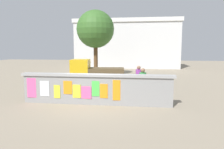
# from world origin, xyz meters

# --- Properties ---
(ground) EXTENTS (60.00, 60.00, 0.00)m
(ground) POSITION_xyz_m (0.00, 8.00, 0.00)
(ground) COLOR gray
(poster_wall) EXTENTS (7.14, 0.42, 1.43)m
(poster_wall) POSITION_xyz_m (-0.01, -0.00, 0.74)
(poster_wall) COLOR gray
(poster_wall) RESTS_ON ground
(auto_rickshaw_truck) EXTENTS (3.74, 1.89, 1.85)m
(auto_rickshaw_truck) POSITION_xyz_m (-1.10, 4.72, 0.90)
(auto_rickshaw_truck) COLOR black
(auto_rickshaw_truck) RESTS_ON ground
(motorcycle) EXTENTS (1.90, 0.56, 0.87)m
(motorcycle) POSITION_xyz_m (2.46, 4.05, 0.46)
(motorcycle) COLOR black
(motorcycle) RESTS_ON ground
(bicycle_near) EXTENTS (1.71, 0.44, 0.95)m
(bicycle_near) POSITION_xyz_m (0.69, 1.82, 0.36)
(bicycle_near) COLOR black
(bicycle_near) RESTS_ON ground
(bicycle_far) EXTENTS (1.67, 0.57, 0.95)m
(bicycle_far) POSITION_xyz_m (-2.75, 1.55, 0.36)
(bicycle_far) COLOR black
(bicycle_far) RESTS_ON ground
(person_walking) EXTENTS (0.43, 0.43, 1.62)m
(person_walking) POSITION_xyz_m (2.15, 1.11, 0.99)
(person_walking) COLOR #338CBF
(person_walking) RESTS_ON ground
(person_bystander) EXTENTS (0.46, 0.46, 1.62)m
(person_bystander) POSITION_xyz_m (1.94, 2.60, 0.99)
(person_bystander) COLOR #BF6626
(person_bystander) RESTS_ON ground
(tree_roadside) EXTENTS (3.51, 3.51, 6.16)m
(tree_roadside) POSITION_xyz_m (-2.19, 10.04, 4.38)
(tree_roadside) COLOR brown
(tree_roadside) RESTS_ON ground
(building_background) EXTENTS (14.22, 4.73, 6.51)m
(building_background) POSITION_xyz_m (0.11, 19.92, 3.28)
(building_background) COLOR silver
(building_background) RESTS_ON ground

